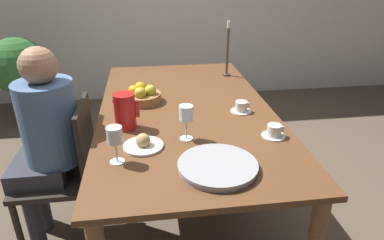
% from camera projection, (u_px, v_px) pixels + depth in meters
% --- Properties ---
extents(ground_plane, '(20.00, 20.00, 0.00)m').
position_uv_depth(ground_plane, '(187.00, 205.00, 2.40)').
color(ground_plane, brown).
extents(dining_table, '(1.03, 1.87, 0.74)m').
position_uv_depth(dining_table, '(186.00, 121.00, 2.12)').
color(dining_table, brown).
rests_on(dining_table, ground_plane).
extents(chair_person_side, '(0.42, 0.42, 0.88)m').
position_uv_depth(chair_person_side, '(67.00, 171.00, 1.94)').
color(chair_person_side, black).
rests_on(chair_person_side, ground_plane).
extents(person_seated, '(0.39, 0.41, 1.18)m').
position_uv_depth(person_seated, '(45.00, 135.00, 1.85)').
color(person_seated, '#33333D').
rests_on(person_seated, ground_plane).
extents(red_pitcher, '(0.14, 0.11, 0.20)m').
position_uv_depth(red_pitcher, '(125.00, 111.00, 1.79)').
color(red_pitcher, red).
rests_on(red_pitcher, dining_table).
extents(wine_glass_water, '(0.07, 0.07, 0.18)m').
position_uv_depth(wine_glass_water, '(186.00, 115.00, 1.67)').
color(wine_glass_water, white).
rests_on(wine_glass_water, dining_table).
extents(wine_glass_juice, '(0.07, 0.07, 0.17)m').
position_uv_depth(wine_glass_juice, '(115.00, 137.00, 1.47)').
color(wine_glass_juice, white).
rests_on(wine_glass_juice, dining_table).
extents(teacup_near_person, '(0.12, 0.12, 0.07)m').
position_uv_depth(teacup_near_person, '(274.00, 132.00, 1.73)').
color(teacup_near_person, silver).
rests_on(teacup_near_person, dining_table).
extents(teacup_across, '(0.12, 0.12, 0.07)m').
position_uv_depth(teacup_across, '(241.00, 107.00, 2.02)').
color(teacup_across, silver).
rests_on(teacup_across, dining_table).
extents(serving_tray, '(0.35, 0.35, 0.03)m').
position_uv_depth(serving_tray, '(218.00, 166.00, 1.47)').
color(serving_tray, '#9E9EA3').
rests_on(serving_tray, dining_table).
extents(bread_plate, '(0.19, 0.19, 0.07)m').
position_uv_depth(bread_plate, '(143.00, 144.00, 1.64)').
color(bread_plate, silver).
rests_on(bread_plate, dining_table).
extents(fruit_bowl, '(0.23, 0.23, 0.12)m').
position_uv_depth(fruit_bowl, '(142.00, 95.00, 2.15)').
color(fruit_bowl, '#9E6B3D').
rests_on(fruit_bowl, dining_table).
extents(candlestick_tall, '(0.06, 0.06, 0.41)m').
position_uv_depth(candlestick_tall, '(227.00, 54.00, 2.59)').
color(candlestick_tall, '#4C4238').
rests_on(candlestick_tall, dining_table).
extents(potted_plant, '(0.54, 0.54, 0.91)m').
position_uv_depth(potted_plant, '(19.00, 68.00, 3.31)').
color(potted_plant, '#4C4742').
rests_on(potted_plant, ground_plane).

